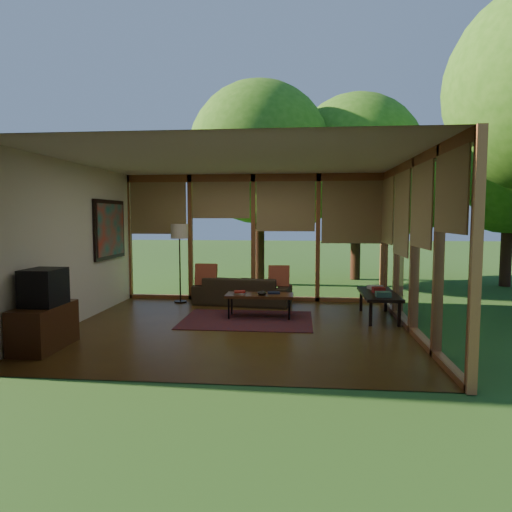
# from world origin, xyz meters

# --- Properties ---
(floor) EXTENTS (5.50, 5.50, 0.00)m
(floor) POSITION_xyz_m (0.00, 0.00, 0.00)
(floor) COLOR #553916
(floor) RESTS_ON ground
(ceiling) EXTENTS (5.50, 5.50, 0.00)m
(ceiling) POSITION_xyz_m (0.00, 0.00, 2.70)
(ceiling) COLOR silver
(ceiling) RESTS_ON ground
(wall_left) EXTENTS (0.04, 5.00, 2.70)m
(wall_left) POSITION_xyz_m (-2.75, 0.00, 1.35)
(wall_left) COLOR silver
(wall_left) RESTS_ON ground
(wall_front) EXTENTS (5.50, 0.04, 2.70)m
(wall_front) POSITION_xyz_m (0.00, -2.50, 1.35)
(wall_front) COLOR silver
(wall_front) RESTS_ON ground
(window_wall_back) EXTENTS (5.50, 0.12, 2.70)m
(window_wall_back) POSITION_xyz_m (0.00, 2.50, 1.35)
(window_wall_back) COLOR #95562E
(window_wall_back) RESTS_ON ground
(window_wall_right) EXTENTS (0.12, 5.00, 2.70)m
(window_wall_right) POSITION_xyz_m (2.75, 0.00, 1.35)
(window_wall_right) COLOR #95562E
(window_wall_right) RESTS_ON ground
(tree_nw) EXTENTS (3.73, 3.73, 5.35)m
(tree_nw) POSITION_xyz_m (-0.09, 4.96, 3.47)
(tree_nw) COLOR #3B2015
(tree_nw) RESTS_ON ground
(tree_ne) EXTENTS (3.78, 3.78, 5.27)m
(tree_ne) POSITION_xyz_m (2.59, 6.17, 3.37)
(tree_ne) COLOR #3B2015
(tree_ne) RESTS_ON ground
(tree_far) EXTENTS (3.43, 3.43, 4.80)m
(tree_far) POSITION_xyz_m (6.32, 5.13, 3.08)
(tree_far) COLOR #3B2015
(tree_far) RESTS_ON ground
(rug) EXTENTS (2.25, 1.59, 0.01)m
(rug) POSITION_xyz_m (0.09, 0.56, 0.01)
(rug) COLOR maroon
(rug) RESTS_ON floor
(sofa) EXTENTS (2.04, 1.00, 0.57)m
(sofa) POSITION_xyz_m (-0.17, 2.00, 0.29)
(sofa) COLOR #34281A
(sofa) RESTS_ON floor
(pillow_left) EXTENTS (0.44, 0.24, 0.46)m
(pillow_left) POSITION_xyz_m (-0.92, 1.95, 0.60)
(pillow_left) COLOR maroon
(pillow_left) RESTS_ON sofa
(pillow_right) EXTENTS (0.43, 0.23, 0.45)m
(pillow_right) POSITION_xyz_m (0.58, 1.95, 0.59)
(pillow_right) COLOR maroon
(pillow_right) RESTS_ON sofa
(ct_book_lower) EXTENTS (0.21, 0.18, 0.03)m
(ct_book_lower) POSITION_xyz_m (-0.06, 0.73, 0.44)
(ct_book_lower) COLOR #B4ABA3
(ct_book_lower) RESTS_ON coffee_table
(ct_book_upper) EXTENTS (0.22, 0.18, 0.03)m
(ct_book_upper) POSITION_xyz_m (-0.06, 0.73, 0.47)
(ct_book_upper) COLOR maroon
(ct_book_upper) RESTS_ON coffee_table
(ct_book_side) EXTENTS (0.23, 0.18, 0.03)m
(ct_book_side) POSITION_xyz_m (0.54, 0.86, 0.44)
(ct_book_side) COLOR black
(ct_book_side) RESTS_ON coffee_table
(ct_bowl) EXTENTS (0.16, 0.16, 0.07)m
(ct_bowl) POSITION_xyz_m (0.34, 0.68, 0.46)
(ct_bowl) COLOR black
(ct_bowl) RESTS_ON coffee_table
(media_cabinet) EXTENTS (0.50, 1.00, 0.60)m
(media_cabinet) POSITION_xyz_m (-2.47, -1.41, 0.30)
(media_cabinet) COLOR #4B2814
(media_cabinet) RESTS_ON floor
(television) EXTENTS (0.45, 0.55, 0.50)m
(television) POSITION_xyz_m (-2.45, -1.41, 0.85)
(television) COLOR black
(television) RESTS_ON media_cabinet
(console_book_a) EXTENTS (0.25, 0.19, 0.09)m
(console_book_a) POSITION_xyz_m (2.40, 0.54, 0.50)
(console_book_a) COLOR #386251
(console_book_a) RESTS_ON side_console
(console_book_b) EXTENTS (0.22, 0.17, 0.09)m
(console_book_b) POSITION_xyz_m (2.40, 0.99, 0.50)
(console_book_b) COLOR maroon
(console_book_b) RESTS_ON side_console
(console_book_c) EXTENTS (0.29, 0.25, 0.07)m
(console_book_c) POSITION_xyz_m (2.40, 1.39, 0.49)
(console_book_c) COLOR #B4ABA3
(console_book_c) RESTS_ON side_console
(floor_lamp) EXTENTS (0.36, 0.36, 1.65)m
(floor_lamp) POSITION_xyz_m (-1.50, 2.07, 1.41)
(floor_lamp) COLOR black
(floor_lamp) RESTS_ON floor
(coffee_table) EXTENTS (1.20, 0.50, 0.43)m
(coffee_table) POSITION_xyz_m (0.29, 0.78, 0.39)
(coffee_table) COLOR #4B2814
(coffee_table) RESTS_ON floor
(side_console) EXTENTS (0.60, 1.40, 0.46)m
(side_console) POSITION_xyz_m (2.40, 0.94, 0.41)
(side_console) COLOR black
(side_console) RESTS_ON floor
(wall_painting) EXTENTS (0.06, 1.35, 1.15)m
(wall_painting) POSITION_xyz_m (-2.71, 1.40, 1.55)
(wall_painting) COLOR black
(wall_painting) RESTS_ON wall_left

